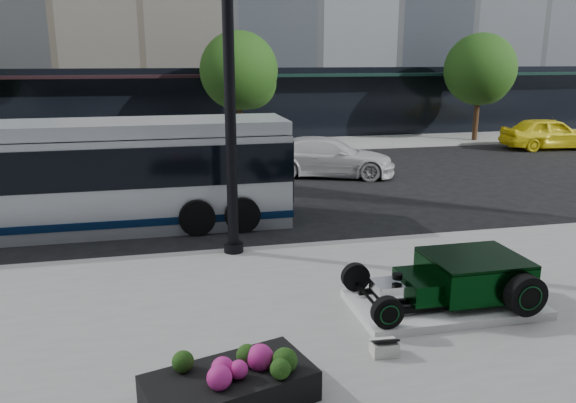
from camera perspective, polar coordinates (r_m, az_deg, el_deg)
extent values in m
plane|color=black|center=(15.74, -1.79, -2.46)|extent=(120.00, 120.00, 0.00)
cube|color=gray|center=(29.28, -7.06, 5.52)|extent=(70.00, 4.00, 0.12)
cube|color=black|center=(31.91, -25.97, 8.43)|extent=(22.00, 0.50, 4.00)
cube|color=black|center=(34.90, 14.50, 9.82)|extent=(24.00, 0.50, 4.00)
cube|color=black|center=(31.23, -26.54, 11.22)|extent=(22.00, 1.60, 0.15)
cube|color=black|center=(34.28, 15.13, 12.39)|extent=(24.00, 1.60, 0.15)
cylinder|color=black|center=(28.23, -4.90, 8.03)|extent=(0.28, 0.28, 2.60)
sphere|color=black|center=(28.06, -5.01, 13.10)|extent=(3.80, 3.80, 3.80)
sphere|color=black|center=(28.46, -3.85, 11.94)|extent=(2.60, 2.60, 2.60)
cylinder|color=black|center=(32.65, 18.57, 8.21)|extent=(0.28, 0.28, 2.60)
sphere|color=black|center=(32.50, 18.93, 12.59)|extent=(3.80, 3.80, 3.80)
sphere|color=black|center=(33.09, 19.48, 11.52)|extent=(2.60, 2.60, 2.60)
cube|color=silver|center=(10.86, 15.56, -9.96)|extent=(3.40, 1.80, 0.15)
cube|color=black|center=(10.44, 16.79, -10.05)|extent=(3.00, 0.08, 0.10)
cube|color=black|center=(11.16, 14.53, -8.25)|extent=(3.00, 0.08, 0.10)
cube|color=black|center=(10.92, 18.31, -7.05)|extent=(1.70, 1.45, 0.62)
cube|color=black|center=(10.81, 18.45, -5.42)|extent=(1.70, 1.45, 0.06)
cube|color=black|center=(10.46, 13.02, -8.34)|extent=(0.55, 1.05, 0.38)
cube|color=silver|center=(10.27, 10.20, -8.95)|extent=(0.55, 0.55, 0.34)
cylinder|color=black|center=(10.22, 11.05, -7.46)|extent=(0.18, 0.18, 0.10)
cylinder|color=black|center=(10.19, 8.33, -9.79)|extent=(0.06, 1.55, 0.06)
cylinder|color=black|center=(10.57, 22.99, -8.75)|extent=(0.72, 0.24, 0.72)
cylinder|color=black|center=(10.48, 23.39, -9.00)|extent=(0.37, 0.02, 0.37)
torus|color=#0B3D1A|center=(10.47, 23.43, -9.02)|extent=(0.44, 0.02, 0.44)
cylinder|color=black|center=(11.88, 18.27, -5.76)|extent=(0.72, 0.24, 0.72)
cylinder|color=black|center=(11.98, 17.97, -5.56)|extent=(0.37, 0.02, 0.37)
torus|color=#0B3D1A|center=(11.99, 17.94, -5.54)|extent=(0.44, 0.02, 0.44)
cylinder|color=black|center=(9.49, 10.06, -11.04)|extent=(0.54, 0.16, 0.54)
cylinder|color=black|center=(9.42, 10.27, -11.25)|extent=(0.28, 0.02, 0.28)
torus|color=#0B3D1A|center=(9.41, 10.29, -11.28)|extent=(0.34, 0.02, 0.34)
cylinder|color=black|center=(10.82, 6.87, -7.62)|extent=(0.54, 0.16, 0.54)
cylinder|color=black|center=(10.89, 6.72, -7.46)|extent=(0.28, 0.02, 0.28)
torus|color=#0B3D1A|center=(10.90, 6.70, -7.43)|extent=(0.34, 0.02, 0.34)
cube|color=silver|center=(9.09, 9.75, -14.46)|extent=(0.42, 0.33, 0.22)
cube|color=black|center=(9.03, 9.78, -13.76)|extent=(0.42, 0.31, 0.15)
cylinder|color=black|center=(12.62, -6.00, 13.14)|extent=(0.25, 0.25, 8.38)
cylinder|color=black|center=(13.36, -5.54, -4.66)|extent=(0.46, 0.46, 0.21)
cube|color=black|center=(7.87, -5.94, -18.35)|extent=(2.42, 1.67, 0.44)
sphere|color=#C22282|center=(7.65, -11.99, -16.55)|extent=(0.29, 0.29, 0.29)
sphere|color=black|center=(7.65, -9.59, -16.41)|extent=(0.29, 0.29, 0.29)
sphere|color=#C22282|center=(7.67, -7.20, -16.24)|extent=(0.29, 0.29, 0.29)
sphere|color=black|center=(7.70, -4.83, -16.05)|extent=(0.29, 0.29, 0.29)
sphere|color=#C22282|center=(7.74, -2.48, -15.83)|extent=(0.29, 0.29, 0.29)
sphere|color=black|center=(7.79, -0.17, -15.59)|extent=(0.29, 0.29, 0.29)
cube|color=silver|center=(16.24, -21.71, 1.68)|extent=(12.00, 2.55, 2.55)
cube|color=#071D41|center=(16.43, -21.43, -1.23)|extent=(12.05, 2.60, 0.20)
cube|color=black|center=(16.13, -21.90, 3.67)|extent=(12.05, 2.60, 1.05)
cube|color=silver|center=(16.00, -22.20, 6.83)|extent=(12.00, 2.40, 0.35)
cube|color=black|center=(16.33, -0.43, 3.78)|extent=(0.06, 2.30, 1.70)
cylinder|color=black|center=(14.98, -9.22, -1.62)|extent=(0.96, 0.28, 0.96)
cylinder|color=black|center=(17.49, -9.79, 0.70)|extent=(0.96, 0.28, 0.96)
cylinder|color=black|center=(15.09, -4.67, -1.36)|extent=(0.96, 0.28, 0.96)
cylinder|color=black|center=(17.58, -5.89, 0.91)|extent=(0.96, 0.28, 0.96)
imported|color=silver|center=(22.20, 4.06, 4.54)|extent=(5.64, 3.72, 1.52)
imported|color=yellow|center=(31.61, 24.98, 6.30)|extent=(4.89, 2.39, 1.61)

